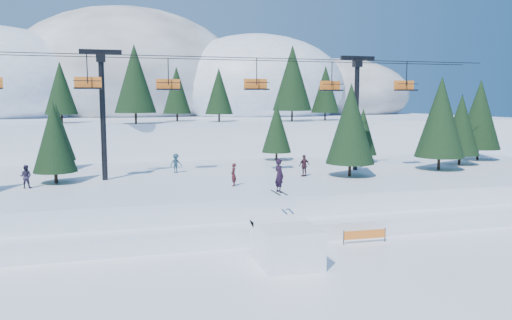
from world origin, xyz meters
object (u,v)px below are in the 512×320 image
object	(u,v)px
jump_kicker	(285,241)
banner_far	(427,223)
chairlift	(232,95)
banner_near	(365,235)

from	to	relation	value
jump_kicker	banner_far	bearing A→B (deg)	18.26
banner_far	jump_kicker	bearing A→B (deg)	-161.74
jump_kicker	banner_far	size ratio (longest dim) A/B	2.01
chairlift	banner_far	xyz separation A→B (m)	(10.75, -12.47, -8.78)
banner_near	chairlift	bearing A→B (deg)	110.63
banner_far	chairlift	bearing A→B (deg)	130.77
jump_kicker	chairlift	distance (m)	18.17
banner_near	jump_kicker	bearing A→B (deg)	-159.57
jump_kicker	chairlift	bearing A→B (deg)	87.58
chairlift	banner_far	bearing A→B (deg)	-49.23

